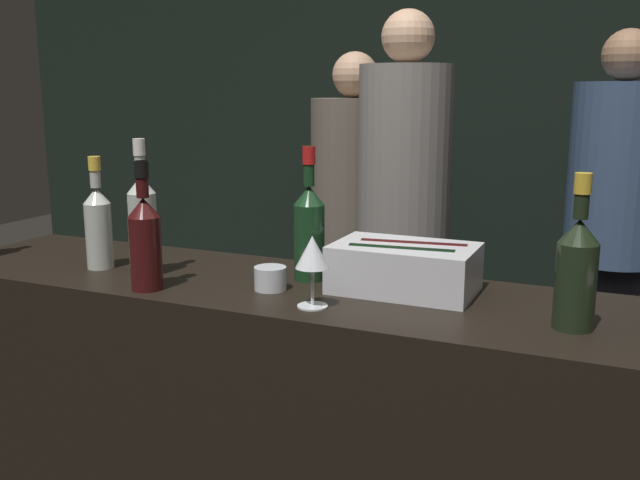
% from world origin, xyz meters
% --- Properties ---
extents(wall_back_chalkboard, '(6.40, 0.06, 2.80)m').
position_xyz_m(wall_back_chalkboard, '(0.00, 2.63, 1.40)').
color(wall_back_chalkboard, black).
rests_on(wall_back_chalkboard, ground_plane).
extents(bar_counter, '(2.26, 0.51, 1.05)m').
position_xyz_m(bar_counter, '(0.00, 0.26, 0.53)').
color(bar_counter, black).
rests_on(bar_counter, ground_plane).
extents(ice_bin_with_bottles, '(0.35, 0.22, 0.12)m').
position_xyz_m(ice_bin_with_bottles, '(0.21, 0.32, 1.12)').
color(ice_bin_with_bottles, silver).
rests_on(ice_bin_with_bottles, bar_counter).
extents(wine_glass, '(0.08, 0.08, 0.17)m').
position_xyz_m(wine_glass, '(0.06, 0.11, 1.18)').
color(wine_glass, silver).
rests_on(wine_glass, bar_counter).
extents(candle_votive, '(0.08, 0.08, 0.06)m').
position_xyz_m(candle_votive, '(-0.10, 0.20, 1.08)').
color(candle_votive, silver).
rests_on(candle_votive, bar_counter).
extents(champagne_bottle, '(0.09, 0.09, 0.33)m').
position_xyz_m(champagne_bottle, '(0.62, 0.19, 1.18)').
color(champagne_bottle, black).
rests_on(champagne_bottle, bar_counter).
extents(white_wine_bottle, '(0.08, 0.08, 0.37)m').
position_xyz_m(white_wine_bottle, '(-0.48, 0.19, 1.20)').
color(white_wine_bottle, '#B2B7AD').
rests_on(white_wine_bottle, bar_counter).
extents(rose_wine_bottle, '(0.07, 0.07, 0.31)m').
position_xyz_m(rose_wine_bottle, '(-0.64, 0.20, 1.18)').
color(rose_wine_bottle, '#B2B7AD').
rests_on(rose_wine_bottle, bar_counter).
extents(red_wine_bottle_black_foil, '(0.08, 0.08, 0.32)m').
position_xyz_m(red_wine_bottle_black_foil, '(-0.39, 0.08, 1.18)').
color(red_wine_bottle_black_foil, '#380F0F').
rests_on(red_wine_bottle_black_foil, bar_counter).
extents(red_wine_bottle_burgundy, '(0.08, 0.08, 0.35)m').
position_xyz_m(red_wine_bottle_burgundy, '(-0.05, 0.33, 1.19)').
color(red_wine_bottle_burgundy, '#143319').
rests_on(red_wine_bottle_burgundy, bar_counter).
extents(person_in_hoodie, '(0.41, 0.41, 1.71)m').
position_xyz_m(person_in_hoodie, '(-0.49, 1.79, 0.95)').
color(person_in_hoodie, black).
rests_on(person_in_hoodie, ground_plane).
extents(person_blond_tee, '(0.38, 0.38, 1.85)m').
position_xyz_m(person_blond_tee, '(-0.14, 1.44, 1.04)').
color(person_blond_tee, black).
rests_on(person_blond_tee, ground_plane).
extents(person_grey_polo, '(0.40, 0.40, 1.79)m').
position_xyz_m(person_grey_polo, '(0.65, 1.89, 0.99)').
color(person_grey_polo, black).
rests_on(person_grey_polo, ground_plane).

